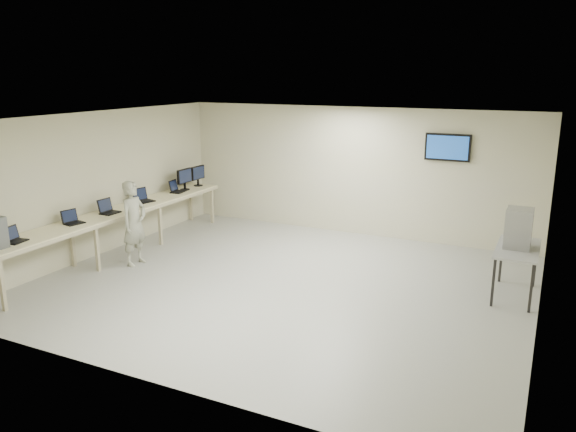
% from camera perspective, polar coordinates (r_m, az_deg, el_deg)
% --- Properties ---
extents(room, '(8.01, 7.01, 2.81)m').
position_cam_1_polar(room, '(9.30, -0.20, 1.34)').
color(room, '#9D9E99').
rests_on(room, ground).
extents(workbench, '(0.76, 6.00, 0.90)m').
position_cam_1_polar(workbench, '(11.41, -16.89, 0.15)').
color(workbench, beige).
rests_on(workbench, ground).
extents(laptop_0, '(0.30, 0.35, 0.25)m').
position_cam_1_polar(laptop_0, '(9.92, -26.07, -2.00)').
color(laptop_0, black).
rests_on(laptop_0, workbench).
extents(laptop_1, '(0.33, 0.36, 0.25)m').
position_cam_1_polar(laptop_1, '(10.69, -21.08, -0.38)').
color(laptop_1, black).
rests_on(laptop_1, workbench).
extents(laptop_2, '(0.30, 0.36, 0.28)m').
position_cam_1_polar(laptop_2, '(11.25, -17.82, 0.63)').
color(laptop_2, black).
rests_on(laptop_2, workbench).
extents(laptop_3, '(0.39, 0.42, 0.29)m').
position_cam_1_polar(laptop_3, '(12.04, -14.56, 1.75)').
color(laptop_3, black).
rests_on(laptop_3, workbench).
extents(laptop_4, '(0.33, 0.38, 0.27)m').
position_cam_1_polar(laptop_4, '(12.85, -11.30, 2.70)').
color(laptop_4, black).
rests_on(laptop_4, workbench).
extents(monitor_near, '(0.22, 0.49, 0.48)m').
position_cam_1_polar(monitor_near, '(13.02, -10.47, 3.89)').
color(monitor_near, black).
rests_on(monitor_near, workbench).
extents(monitor_far, '(0.21, 0.48, 0.47)m').
position_cam_1_polar(monitor_far, '(13.44, -9.15, 4.25)').
color(monitor_far, black).
rests_on(monitor_far, workbench).
extents(soldier, '(0.39, 0.58, 1.59)m').
position_cam_1_polar(soldier, '(10.80, -15.36, -0.71)').
color(soldier, '#727459').
rests_on(soldier, ground).
extents(side_table, '(0.64, 1.37, 0.82)m').
position_cam_1_polar(side_table, '(9.64, 22.28, -3.39)').
color(side_table, '#959595').
rests_on(side_table, ground).
extents(storage_bins, '(0.40, 0.44, 0.63)m').
position_cam_1_polar(storage_bins, '(9.54, 22.38, -1.15)').
color(storage_bins, '#A0A0A1').
rests_on(storage_bins, side_table).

